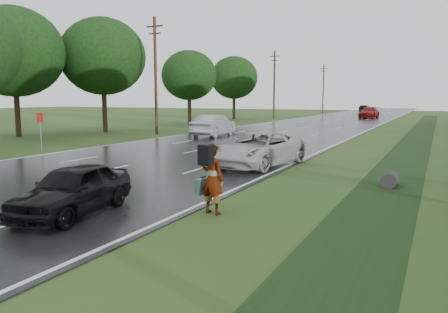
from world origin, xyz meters
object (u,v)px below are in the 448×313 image
at_px(white_pickup, 259,149).
at_px(dark_sedan, 73,189).
at_px(silver_sedan, 214,126).
at_px(road_sign, 40,124).
at_px(pedestrian, 211,178).

bearing_deg(white_pickup, dark_sedan, -89.41).
xyz_separation_m(white_pickup, silver_sedan, (-9.09, 12.82, 0.10)).
xyz_separation_m(road_sign, silver_sedan, (4.91, 13.03, -0.72)).
xyz_separation_m(pedestrian, silver_sedan, (-11.07, 21.22, -0.09)).
relative_size(white_pickup, silver_sedan, 1.05).
bearing_deg(pedestrian, road_sign, -16.36).
height_order(pedestrian, silver_sedan, pedestrian).
xyz_separation_m(pedestrian, white_pickup, (-1.98, 8.40, -0.19)).
height_order(road_sign, silver_sedan, road_sign).
relative_size(road_sign, white_pickup, 0.41).
distance_m(road_sign, dark_sedan, 16.18).
distance_m(road_sign, pedestrian, 17.96).
distance_m(pedestrian, silver_sedan, 23.93).
bearing_deg(pedestrian, silver_sedan, -51.68).
bearing_deg(dark_sedan, silver_sedan, 99.57).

